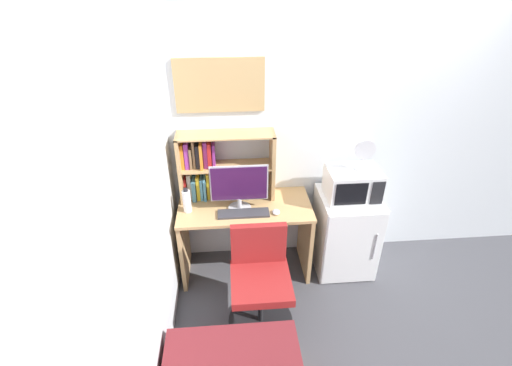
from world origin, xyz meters
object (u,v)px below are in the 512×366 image
at_px(mini_fridge, 345,232).
at_px(desk_fan, 364,152).
at_px(microwave, 352,184).
at_px(desk_chair, 260,285).
at_px(wall_corkboard, 220,85).
at_px(monitor, 239,186).
at_px(keyboard, 244,213).
at_px(water_bottle, 187,201).
at_px(hutch_bookshelf, 211,165).
at_px(computer_mouse, 276,212).

height_order(mini_fridge, desk_fan, desk_fan).
distance_m(microwave, desk_chair, 1.22).
bearing_deg(wall_corkboard, desk_chair, -73.36).
relative_size(monitor, desk_fan, 1.72).
height_order(keyboard, water_bottle, water_bottle).
bearing_deg(hutch_bookshelf, desk_fan, -8.35).
relative_size(microwave, wall_corkboard, 0.62).
bearing_deg(microwave, mini_fridge, -90.23).
height_order(computer_mouse, mini_fridge, mini_fridge).
bearing_deg(hutch_bookshelf, microwave, -8.49).
bearing_deg(monitor, mini_fridge, 2.04).
xyz_separation_m(monitor, microwave, (1.02, 0.04, -0.05)).
bearing_deg(desk_fan, mini_fridge, 177.35).
bearing_deg(water_bottle, keyboard, -10.70).
height_order(mini_fridge, desk_chair, desk_chair).
relative_size(water_bottle, desk_fan, 0.79).
bearing_deg(monitor, desk_chair, -76.45).
height_order(computer_mouse, desk_chair, desk_chair).
height_order(hutch_bookshelf, microwave, hutch_bookshelf).
distance_m(keyboard, computer_mouse, 0.29).
height_order(computer_mouse, desk_fan, desk_fan).
distance_m(mini_fridge, wall_corkboard, 1.83).
distance_m(hutch_bookshelf, desk_chair, 1.13).
relative_size(mini_fridge, microwave, 1.78).
bearing_deg(mini_fridge, desk_fan, -2.65).
height_order(monitor, wall_corkboard, wall_corkboard).
distance_m(hutch_bookshelf, keyboard, 0.53).
xyz_separation_m(monitor, desk_chair, (0.13, -0.56, -0.63)).
relative_size(hutch_bookshelf, desk_fan, 2.93).
xyz_separation_m(monitor, computer_mouse, (0.32, -0.10, -0.22)).
relative_size(keyboard, computer_mouse, 5.44).
relative_size(keyboard, mini_fridge, 0.55).
height_order(monitor, desk_chair, monitor).
bearing_deg(wall_corkboard, water_bottle, -136.03).
xyz_separation_m(water_bottle, microwave, (1.48, 0.04, 0.08)).
distance_m(microwave, desk_fan, 0.32).
relative_size(hutch_bookshelf, desk_chair, 0.97).
relative_size(hutch_bookshelf, wall_corkboard, 1.14).
height_order(hutch_bookshelf, monitor, hutch_bookshelf).
xyz_separation_m(desk_fan, desk_chair, (-0.95, -0.59, -0.89)).
xyz_separation_m(monitor, keyboard, (0.03, -0.09, -0.23)).
bearing_deg(computer_mouse, keyboard, 178.21).
bearing_deg(microwave, monitor, -177.79).
relative_size(microwave, desk_chair, 0.53).
height_order(hutch_bookshelf, mini_fridge, hutch_bookshelf).
height_order(computer_mouse, water_bottle, water_bottle).
bearing_deg(wall_corkboard, microwave, -13.85).
bearing_deg(desk_chair, wall_corkboard, 106.64).
distance_m(water_bottle, microwave, 1.49).
relative_size(desk_fan, desk_chair, 0.33).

